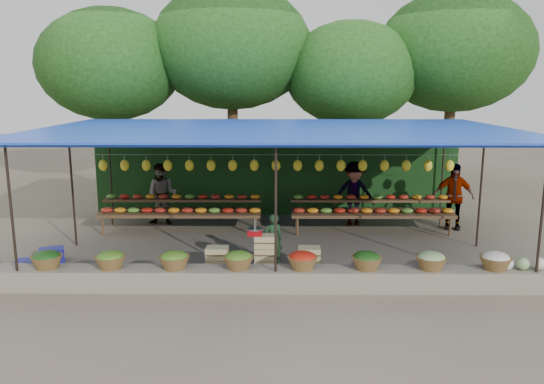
{
  "coord_description": "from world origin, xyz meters",
  "views": [
    {
      "loc": [
        0.01,
        -12.21,
        3.76
      ],
      "look_at": [
        -0.09,
        0.2,
        1.28
      ],
      "focal_mm": 35.0,
      "sensor_mm": 36.0,
      "label": 1
    }
  ],
  "objects_px": {
    "crate_counter": "(264,257)",
    "vendor_seated": "(273,240)",
    "weighing_scale": "(255,231)",
    "blue_crate_front": "(30,268)",
    "blue_crate_back": "(52,255)"
  },
  "relations": [
    {
      "from": "crate_counter",
      "to": "vendor_seated",
      "type": "distance_m",
      "value": 0.45
    },
    {
      "from": "weighing_scale",
      "to": "vendor_seated",
      "type": "bearing_deg",
      "value": 40.85
    },
    {
      "from": "crate_counter",
      "to": "vendor_seated",
      "type": "height_order",
      "value": "vendor_seated"
    },
    {
      "from": "weighing_scale",
      "to": "blue_crate_front",
      "type": "height_order",
      "value": "weighing_scale"
    },
    {
      "from": "weighing_scale",
      "to": "vendor_seated",
      "type": "relative_size",
      "value": 0.29
    },
    {
      "from": "crate_counter",
      "to": "blue_crate_front",
      "type": "xyz_separation_m",
      "value": [
        -4.73,
        -0.3,
        -0.15
      ]
    },
    {
      "from": "vendor_seated",
      "to": "blue_crate_front",
      "type": "relative_size",
      "value": 2.1
    },
    {
      "from": "weighing_scale",
      "to": "blue_crate_back",
      "type": "xyz_separation_m",
      "value": [
        -4.45,
        0.55,
        -0.7
      ]
    },
    {
      "from": "crate_counter",
      "to": "blue_crate_back",
      "type": "relative_size",
      "value": 4.63
    },
    {
      "from": "vendor_seated",
      "to": "blue_crate_back",
      "type": "height_order",
      "value": "vendor_seated"
    },
    {
      "from": "weighing_scale",
      "to": "vendor_seated",
      "type": "xyz_separation_m",
      "value": [
        0.37,
        0.32,
        -0.28
      ]
    },
    {
      "from": "blue_crate_front",
      "to": "blue_crate_back",
      "type": "height_order",
      "value": "blue_crate_front"
    },
    {
      "from": "crate_counter",
      "to": "blue_crate_back",
      "type": "xyz_separation_m",
      "value": [
        -4.65,
        0.55,
        -0.16
      ]
    },
    {
      "from": "crate_counter",
      "to": "vendor_seated",
      "type": "xyz_separation_m",
      "value": [
        0.18,
        0.32,
        0.26
      ]
    },
    {
      "from": "weighing_scale",
      "to": "blue_crate_back",
      "type": "relative_size",
      "value": 0.65
    }
  ]
}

